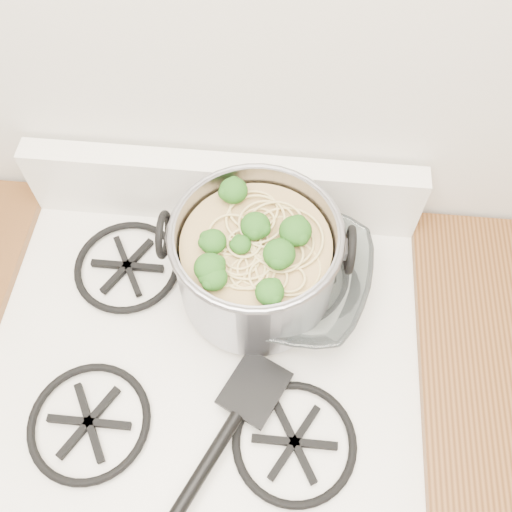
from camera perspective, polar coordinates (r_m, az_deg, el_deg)
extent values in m
plane|color=silver|center=(0.88, -4.31, 23.44)|extent=(3.60, 0.00, 3.60)
cube|color=white|center=(1.51, -3.67, -16.28)|extent=(0.76, 0.65, 0.81)
cube|color=white|center=(1.06, -5.10, -9.66)|extent=(0.76, 0.65, 0.04)
cube|color=black|center=(1.03, -5.24, -9.01)|extent=(0.60, 0.56, 0.02)
cube|color=silver|center=(1.60, -22.48, -13.13)|extent=(0.25, 0.65, 0.88)
cylinder|color=gray|center=(0.98, 0.00, -0.55)|extent=(0.28, 0.28, 0.18)
torus|color=gray|center=(0.91, 0.00, 2.27)|extent=(0.29, 0.29, 0.01)
torus|color=black|center=(0.95, -9.23, 2.11)|extent=(0.01, 0.08, 0.08)
torus|color=black|center=(0.93, 9.38, 0.61)|extent=(0.01, 0.08, 0.08)
cylinder|color=#A4844D|center=(0.99, 0.00, -1.05)|extent=(0.25, 0.25, 0.15)
sphere|color=#215416|center=(0.92, 0.00, 1.85)|extent=(0.04, 0.04, 0.04)
sphere|color=#215416|center=(0.92, 0.00, 1.85)|extent=(0.04, 0.04, 0.04)
sphere|color=#215416|center=(0.92, 0.00, 1.85)|extent=(0.04, 0.04, 0.04)
sphere|color=#215416|center=(0.92, 0.00, 1.85)|extent=(0.04, 0.04, 0.04)
sphere|color=#215416|center=(0.92, 0.00, 1.85)|extent=(0.04, 0.04, 0.04)
sphere|color=#215416|center=(0.92, 0.00, 1.85)|extent=(0.04, 0.04, 0.04)
sphere|color=#215416|center=(0.92, 0.00, 1.85)|extent=(0.04, 0.04, 0.04)
sphere|color=#215416|center=(0.92, 0.00, 1.85)|extent=(0.04, 0.04, 0.04)
sphere|color=#215416|center=(0.92, 0.00, 1.85)|extent=(0.04, 0.04, 0.04)
sphere|color=#215416|center=(0.92, 0.00, 1.85)|extent=(0.04, 0.04, 0.04)
imported|color=white|center=(1.05, 3.16, -2.54)|extent=(0.14, 0.14, 0.03)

